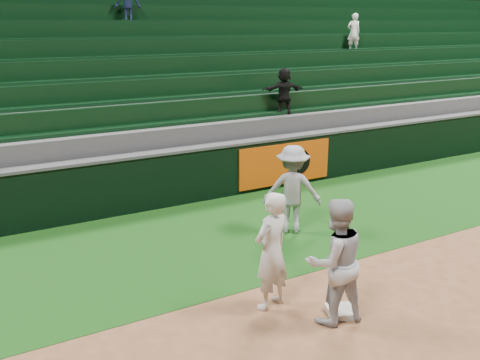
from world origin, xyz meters
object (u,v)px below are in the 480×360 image
Objects in this scene: first_baseman at (271,251)px; base_coach at (292,189)px; baserunner at (335,261)px; first_base at (341,311)px.

first_baseman is 1.01× the size of base_coach.
first_baseman is 2.90m from base_coach.
base_coach is at bearing -148.09° from first_baseman.
baserunner is at bearing 108.34° from first_baseman.
baserunner reaches higher than base_coach.
base_coach is (1.38, 2.93, -0.01)m from baserunner.
first_baseman reaches higher than first_base.
baserunner reaches higher than first_base.
first_baseman and base_coach have the same top height.
first_baseman is 0.91m from baserunner.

